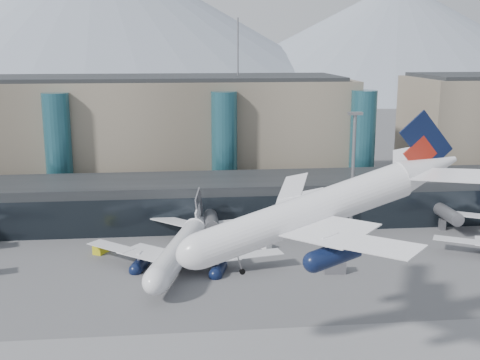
% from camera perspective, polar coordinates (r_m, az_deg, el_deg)
% --- Properties ---
extents(ground, '(900.00, 900.00, 0.00)m').
position_cam_1_polar(ground, '(82.32, -0.87, -15.69)').
color(ground, '#515154').
rests_on(ground, ground).
extents(concourse, '(170.00, 27.00, 10.00)m').
position_cam_1_polar(concourse, '(134.41, -3.07, -2.01)').
color(concourse, black).
rests_on(concourse, ground).
extents(terminal_main, '(130.00, 30.00, 31.00)m').
position_cam_1_polar(terminal_main, '(164.89, -12.42, 4.19)').
color(terminal_main, gray).
rests_on(terminal_main, ground).
extents(teal_towers, '(116.40, 19.40, 46.00)m').
position_cam_1_polar(teal_towers, '(148.52, -9.22, 2.84)').
color(teal_towers, '#245765').
rests_on(teal_towers, ground).
extents(mountain_ridge, '(910.00, 400.00, 110.00)m').
position_cam_1_polar(mountain_ridge, '(452.68, -3.20, 13.59)').
color(mountain_ridge, gray).
rests_on(mountain_ridge, ground).
extents(lightmast_mid, '(3.00, 1.20, 25.60)m').
position_cam_1_polar(lightmast_mid, '(127.88, 10.67, 1.37)').
color(lightmast_mid, slate).
rests_on(lightmast_mid, ground).
extents(hero_jet, '(37.83, 37.86, 12.29)m').
position_cam_1_polar(hero_jet, '(72.84, 8.67, -1.67)').
color(hero_jet, silver).
rests_on(hero_jet, ground).
extents(jet_parked_mid, '(37.24, 38.59, 12.39)m').
position_cam_1_polar(jet_parked_mid, '(110.16, -5.42, -5.56)').
color(jet_parked_mid, silver).
rests_on(jet_parked_mid, ground).
extents(veh_b, '(3.02, 3.48, 1.71)m').
position_cam_1_polar(veh_b, '(119.04, -13.06, -6.37)').
color(veh_b, gold).
rests_on(veh_b, ground).
extents(veh_c, '(3.90, 2.27, 2.09)m').
position_cam_1_polar(veh_c, '(107.74, 8.96, -8.15)').
color(veh_c, '#4D4D52').
rests_on(veh_c, ground).
extents(veh_d, '(2.25, 3.05, 1.56)m').
position_cam_1_polar(veh_d, '(124.38, 11.53, -5.50)').
color(veh_d, silver).
rests_on(veh_d, ground).
extents(veh_g, '(2.73, 2.98, 1.51)m').
position_cam_1_polar(veh_g, '(118.72, 2.34, -6.15)').
color(veh_g, silver).
rests_on(veh_g, ground).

